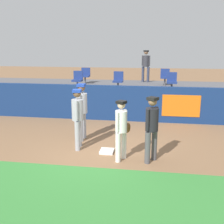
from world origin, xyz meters
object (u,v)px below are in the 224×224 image
player_fielder_home (122,126)px  player_runner_visitor (78,115)px  first_base (107,151)px  seat_front_center (118,80)px  spectator_hooded (146,64)px  player_umpire (152,125)px  player_coach_visitor (82,108)px  seat_back_left (85,75)px  seat_back_right (165,76)px  seat_front_right (172,81)px  seat_front_left (78,79)px

player_fielder_home → player_runner_visitor: 1.57m
first_base → seat_front_center: seat_front_center is taller
player_fielder_home → spectator_hooded: bearing=-156.4°
player_runner_visitor → player_umpire: (2.22, -0.65, -0.02)m
player_coach_visitor → seat_front_center: seat_front_center is taller
seat_back_left → seat_back_right: (4.22, -0.00, -0.00)m
seat_front_center → player_runner_visitor: bearing=-96.9°
player_coach_visitor → seat_front_right: seat_front_right is taller
player_runner_visitor → seat_back_left: bearing=-174.4°
seat_front_right → seat_front_left: (-4.38, 0.00, 0.00)m
first_base → seat_front_center: bearing=93.8°
first_base → seat_front_center: (-0.34, 5.05, 1.50)m
first_base → seat_front_right: bearing=67.4°
seat_front_right → spectator_hooded: 3.20m
player_fielder_home → seat_front_center: seat_front_center is taller
first_base → seat_back_left: (-2.36, 6.85, 1.50)m
first_base → seat_back_left: size_ratio=0.48×
player_coach_visitor → seat_front_left: 4.26m
seat_front_center → seat_back_left: bearing=138.3°
seat_front_right → player_runner_visitor: bearing=-122.0°
player_runner_visitor → spectator_hooded: spectator_hooded is taller
player_coach_visitor → seat_front_left: bearing=-160.7°
seat_front_center → seat_front_left: 1.94m
player_umpire → seat_back_left: (-3.66, 7.29, 0.50)m
player_runner_visitor → seat_front_right: bearing=141.5°
player_runner_visitor → player_umpire: size_ratio=1.02×
player_fielder_home → seat_back_right: bearing=-164.8°
player_coach_visitor → spectator_hooded: bearing=167.1°
seat_back_left → seat_front_right: (4.46, -1.80, -0.00)m
seat_back_right → spectator_hooded: (-1.04, 1.08, 0.54)m
first_base → player_umpire: bearing=-18.7°
player_coach_visitor → seat_back_right: seat_back_right is taller
player_fielder_home → player_runner_visitor: size_ratio=0.91×
player_umpire → seat_front_right: bearing=-155.2°
player_umpire → seat_back_right: size_ratio=2.14×
first_base → player_runner_visitor: player_runner_visitor is taller
first_base → player_fielder_home: 1.15m
player_coach_visitor → spectator_hooded: spectator_hooded is taller
seat_front_center → seat_front_left: size_ratio=1.00×
player_coach_visitor → seat_back_right: 6.52m
player_fielder_home → seat_front_left: 6.20m
seat_front_right → spectator_hooded: spectator_hooded is taller
player_umpire → seat_back_left: 8.17m
player_umpire → seat_front_right: seat_front_right is taller
player_fielder_home → spectator_hooded: spectator_hooded is taller
player_coach_visitor → seat_back_left: (-1.35, 5.84, 0.45)m
seat_back_left → player_fielder_home: bearing=-68.7°
seat_front_center → spectator_hooded: spectator_hooded is taller
seat_back_right → seat_front_right: 1.82m
player_umpire → seat_front_center: seat_front_center is taller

